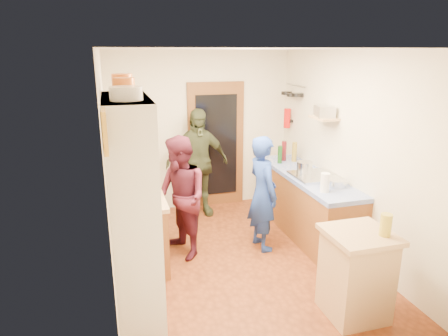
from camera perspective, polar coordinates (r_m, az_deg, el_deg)
name	(u,v)px	position (r m, az deg, el deg)	size (l,w,h in m)	color
floor	(237,260)	(5.28, 1.93, -13.00)	(3.00, 4.00, 0.02)	brown
ceiling	(240,48)	(4.60, 2.26, 16.76)	(3.00, 4.00, 0.02)	silver
wall_back	(201,131)	(6.66, -3.33, 5.30)	(3.00, 0.02, 2.60)	beige
wall_front	(324,233)	(3.05, 14.08, -9.00)	(3.00, 0.02, 2.60)	beige
wall_left	(108,172)	(4.55, -16.30, -0.62)	(0.02, 4.00, 2.60)	beige
wall_right	(349,154)	(5.42, 17.43, 1.98)	(0.02, 4.00, 2.60)	beige
door_frame	(216,145)	(6.73, -1.14, 3.27)	(0.95, 0.06, 2.10)	brown
door_glass	(217,146)	(6.70, -1.07, 3.20)	(0.70, 0.02, 1.70)	black
hutch_body	(133,215)	(3.86, -12.84, -6.57)	(0.40, 1.20, 2.20)	white
hutch_top_shelf	(125,99)	(3.59, -13.94, 9.52)	(0.40, 1.14, 0.04)	white
plate_stack	(126,93)	(3.33, -13.82, 10.32)	(0.26, 0.26, 0.11)	white
orange_pot_a	(124,87)	(3.68, -14.12, 11.20)	(0.19, 0.19, 0.15)	orange
orange_pot_b	(122,83)	(3.98, -14.33, 11.67)	(0.19, 0.19, 0.17)	orange
left_counter_base	(138,226)	(5.28, -12.19, -8.08)	(0.60, 1.40, 0.85)	brown
left_counter_top	(136,193)	(5.11, -12.50, -3.48)	(0.64, 1.44, 0.05)	tan
toaster	(143,196)	(4.64, -11.55, -3.98)	(0.24, 0.16, 0.18)	white
kettle	(132,188)	(4.95, -13.04, -2.87)	(0.15, 0.15, 0.17)	white
orange_bowl	(141,185)	(5.19, -11.74, -2.32)	(0.20, 0.20, 0.09)	orange
chopping_board	(134,177)	(5.62, -12.72, -1.27)	(0.30, 0.22, 0.03)	tan
right_counter_base	(306,205)	(5.94, 11.57, -5.26)	(0.60, 2.20, 0.84)	brown
right_counter_top	(307,176)	(5.80, 11.82, -1.12)	(0.62, 2.22, 0.06)	#0C2CAA
hob	(314,176)	(5.63, 12.69, -1.16)	(0.55, 0.58, 0.04)	silver
pot_on_hob	(304,167)	(5.74, 11.42, 0.21)	(0.22, 0.22, 0.14)	silver
bottle_a	(280,155)	(6.23, 7.99, 1.91)	(0.07, 0.07, 0.27)	#143F14
bottle_b	(284,151)	(6.40, 8.56, 2.43)	(0.08, 0.08, 0.31)	#591419
bottle_c	(294,152)	(6.37, 10.02, 2.29)	(0.08, 0.08, 0.31)	olive
paper_towel	(325,183)	(5.07, 14.22, -2.03)	(0.11, 0.11, 0.24)	white
mixing_bowl	(336,183)	(5.33, 15.77, -2.07)	(0.25, 0.25, 0.09)	silver
island_base	(356,276)	(4.30, 18.29, -14.50)	(0.55, 0.55, 0.86)	tan
island_top	(360,235)	(4.10, 18.86, -9.00)	(0.62, 0.62, 0.05)	tan
cutting_board	(353,232)	(4.10, 17.90, -8.72)	(0.35, 0.28, 0.02)	white
oil_jar	(386,225)	(4.06, 22.11, -7.54)	(0.11, 0.11, 0.22)	#AD9E2D
pan_rail	(296,85)	(6.59, 10.28, 11.53)	(0.02, 0.02, 0.65)	silver
pan_hang_a	(297,95)	(6.42, 10.43, 10.24)	(0.18, 0.18, 0.05)	black
pan_hang_b	(292,95)	(6.60, 9.64, 10.26)	(0.16, 0.16, 0.05)	black
pan_hang_c	(286,93)	(6.78, 8.91, 10.54)	(0.17, 0.17, 0.05)	black
wall_shelf	(324,118)	(5.65, 14.09, 6.94)	(0.26, 0.42, 0.03)	tan
radio	(324,111)	(5.63, 14.15, 7.85)	(0.22, 0.30, 0.15)	silver
ext_bracket	(290,121)	(6.82, 9.45, 6.65)	(0.06, 0.10, 0.04)	black
fire_extinguisher	(287,118)	(6.79, 9.01, 7.05)	(0.11, 0.11, 0.32)	red
picture_frame	(105,131)	(2.87, -16.65, 5.04)	(0.03, 0.25, 0.30)	gold
person_hob	(265,194)	(5.29, 5.95, -3.66)	(0.56, 0.37, 1.55)	navy
person_left	(181,197)	(5.13, -6.18, -4.12)	(0.77, 0.60, 1.58)	#461524
person_back	(198,163)	(6.35, -3.72, 0.73)	(1.02, 0.42, 1.74)	#343A24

